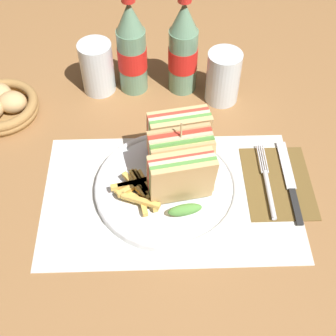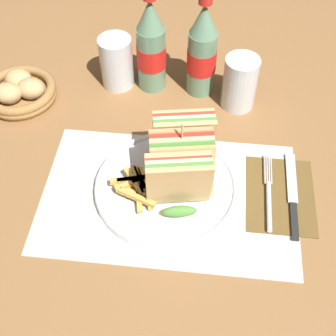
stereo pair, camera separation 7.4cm
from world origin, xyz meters
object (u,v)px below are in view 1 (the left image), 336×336
at_px(plate_main, 168,187).
at_px(glass_near, 224,77).
at_px(coke_bottle_near, 133,50).
at_px(club_sandwich, 182,158).
at_px(glass_far, 99,70).
at_px(bread_basket, 2,106).
at_px(fork, 269,188).
at_px(coke_bottle_far, 184,50).
at_px(knife, 291,182).

xyz_separation_m(plate_main, glass_near, (0.12, 0.25, 0.05)).
relative_size(plate_main, coke_bottle_near, 1.13).
relative_size(plate_main, club_sandwich, 1.37).
height_order(glass_far, bread_basket, glass_far).
height_order(fork, coke_bottle_far, coke_bottle_far).
height_order(plate_main, fork, plate_main).
height_order(plate_main, glass_near, glass_near).
bearing_deg(coke_bottle_far, plate_main, -98.29).
relative_size(plate_main, coke_bottle_far, 1.13).
relative_size(coke_bottle_far, glass_far, 2.02).
xyz_separation_m(knife, coke_bottle_near, (-0.29, 0.28, 0.09)).
bearing_deg(glass_near, fork, -76.66).
bearing_deg(coke_bottle_far, knife, -56.19).
distance_m(plate_main, glass_near, 0.28).
bearing_deg(knife, club_sandwich, 178.48).
bearing_deg(glass_near, plate_main, -116.65).
xyz_separation_m(plate_main, knife, (0.23, 0.01, -0.00)).
height_order(plate_main, bread_basket, bread_basket).
bearing_deg(coke_bottle_near, knife, -43.90).
xyz_separation_m(glass_near, glass_far, (-0.27, 0.04, -0.01)).
xyz_separation_m(club_sandwich, bread_basket, (-0.36, 0.20, -0.05)).
xyz_separation_m(knife, coke_bottle_far, (-0.19, 0.28, 0.09)).
bearing_deg(fork, coke_bottle_far, 116.42).
relative_size(coke_bottle_far, glass_near, 2.02).
height_order(club_sandwich, coke_bottle_near, coke_bottle_near).
bearing_deg(plate_main, knife, 2.06).
distance_m(plate_main, coke_bottle_far, 0.30).
bearing_deg(club_sandwich, plate_main, -147.14).
height_order(knife, bread_basket, bread_basket).
height_order(club_sandwich, coke_bottle_far, coke_bottle_far).
relative_size(coke_bottle_near, glass_near, 2.02).
xyz_separation_m(club_sandwich, coke_bottle_near, (-0.09, 0.28, 0.03)).
bearing_deg(bread_basket, coke_bottle_near, 15.80).
xyz_separation_m(coke_bottle_far, glass_near, (0.08, -0.04, -0.04)).
relative_size(club_sandwich, glass_far, 1.67).
height_order(coke_bottle_near, coke_bottle_far, same).
height_order(coke_bottle_near, glass_far, coke_bottle_near).
xyz_separation_m(club_sandwich, fork, (0.16, -0.02, -0.06)).
bearing_deg(glass_far, coke_bottle_near, 1.77).
xyz_separation_m(glass_far, bread_basket, (-0.20, -0.08, -0.03)).
bearing_deg(glass_near, knife, -66.58).
bearing_deg(club_sandwich, glass_near, 66.55).
distance_m(coke_bottle_far, glass_near, 0.10).
bearing_deg(coke_bottle_far, bread_basket, -168.96).
xyz_separation_m(coke_bottle_near, glass_far, (-0.08, -0.00, -0.05)).
xyz_separation_m(club_sandwich, glass_far, (-0.16, 0.27, -0.02)).
bearing_deg(club_sandwich, bread_basket, 151.50).
distance_m(knife, coke_bottle_near, 0.42).
relative_size(coke_bottle_near, coke_bottle_far, 1.00).
xyz_separation_m(coke_bottle_far, bread_basket, (-0.38, -0.07, -0.08)).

